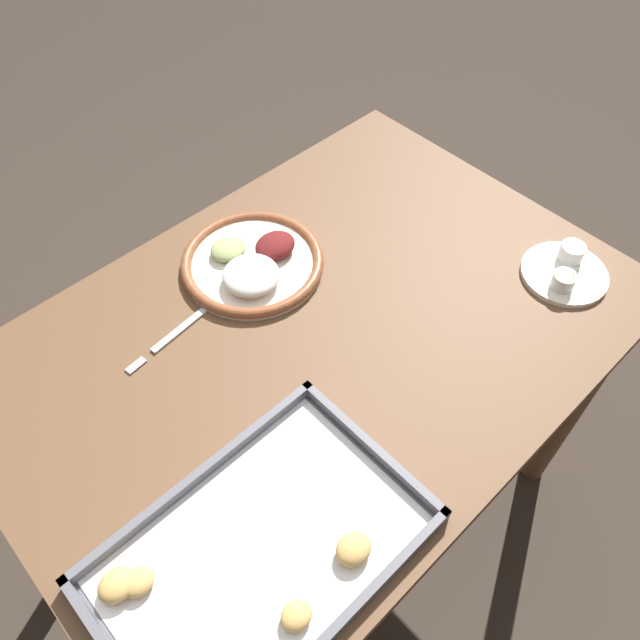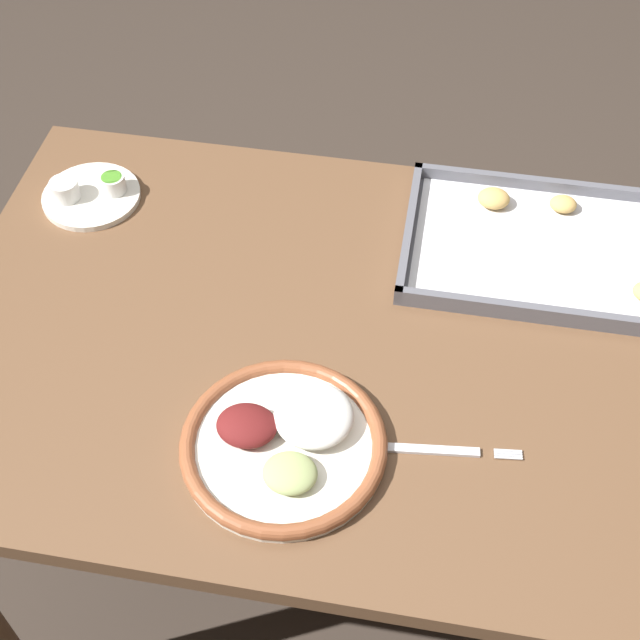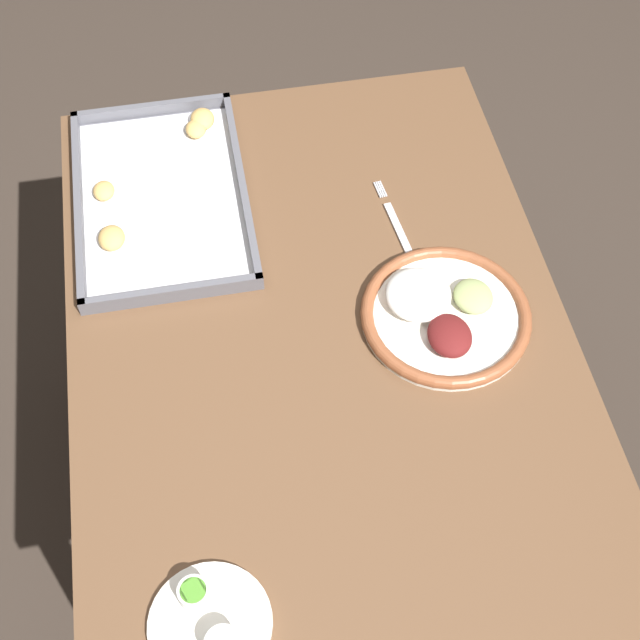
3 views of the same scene
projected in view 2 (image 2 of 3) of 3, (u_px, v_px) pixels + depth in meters
ground_plane at (323, 570)px, 1.82m from camera, size 8.00×8.00×0.00m
dining_table at (323, 389)px, 1.34m from camera, size 1.08×0.76×0.76m
dinner_plate at (286, 441)px, 1.11m from camera, size 0.26×0.26×0.05m
fork at (425, 450)px, 1.11m from camera, size 0.22×0.04×0.00m
saucer_plate at (90, 193)px, 1.41m from camera, size 0.15×0.15×0.04m
baking_tray at (551, 249)px, 1.33m from camera, size 0.43×0.28×0.04m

